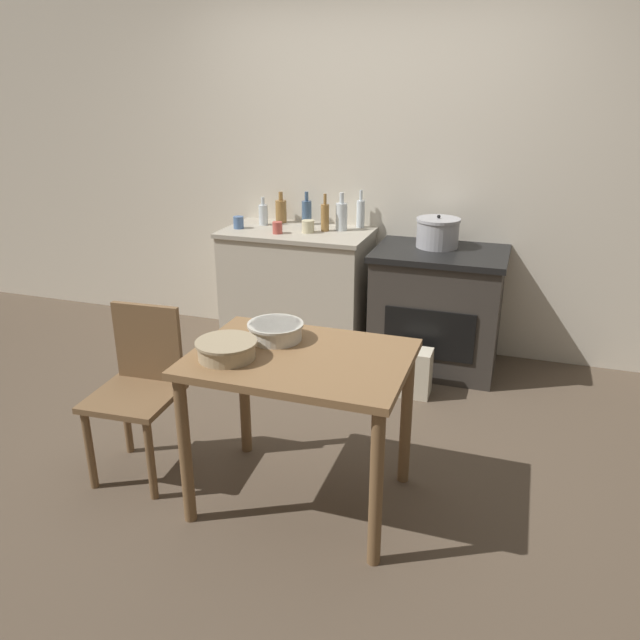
{
  "coord_description": "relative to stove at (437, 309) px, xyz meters",
  "views": [
    {
      "loc": [
        1.09,
        -2.85,
        1.88
      ],
      "look_at": [
        0.0,
        0.37,
        0.58
      ],
      "focal_mm": 35.0,
      "sensor_mm": 36.0,
      "label": 1
    }
  ],
  "objects": [
    {
      "name": "ground_plane",
      "position": [
        -0.56,
        -1.23,
        -0.42
      ],
      "size": [
        14.0,
        14.0,
        0.0
      ],
      "primitive_type": "plane",
      "color": "brown"
    },
    {
      "name": "wall_back",
      "position": [
        -0.56,
        0.35,
        0.86
      ],
      "size": [
        8.0,
        0.07,
        2.55
      ],
      "color": "beige",
      "rests_on": "ground_plane"
    },
    {
      "name": "counter_cabinet",
      "position": [
        -1.03,
        0.02,
        0.03
      ],
      "size": [
        1.05,
        0.62,
        0.89
      ],
      "color": "beige",
      "rests_on": "ground_plane"
    },
    {
      "name": "stove",
      "position": [
        0.0,
        0.0,
        0.0
      ],
      "size": [
        0.88,
        0.67,
        0.83
      ],
      "color": "#38332D",
      "rests_on": "ground_plane"
    },
    {
      "name": "work_table",
      "position": [
        -0.36,
        -1.74,
        0.22
      ],
      "size": [
        0.96,
        0.71,
        0.76
      ],
      "color": "olive",
      "rests_on": "ground_plane"
    },
    {
      "name": "chair",
      "position": [
        -1.21,
        -1.74,
        0.05
      ],
      "size": [
        0.42,
        0.42,
        0.86
      ],
      "rotation": [
        0.0,
        0.0,
        0.06
      ],
      "color": "brown",
      "rests_on": "ground_plane"
    },
    {
      "name": "flour_sack",
      "position": [
        -0.06,
        -0.5,
        -0.27
      ],
      "size": [
        0.24,
        0.17,
        0.31
      ],
      "primitive_type": "cube",
      "color": "beige",
      "rests_on": "ground_plane"
    },
    {
      "name": "stock_pot",
      "position": [
        -0.04,
        0.08,
        0.51
      ],
      "size": [
        0.29,
        0.29,
        0.22
      ],
      "color": "#A8A8AD",
      "rests_on": "stove"
    },
    {
      "name": "mixing_bowl_large",
      "position": [
        -0.53,
        -1.61,
        0.38
      ],
      "size": [
        0.26,
        0.26,
        0.08
      ],
      "color": "silver",
      "rests_on": "work_table"
    },
    {
      "name": "mixing_bowl_small",
      "position": [
        -0.65,
        -1.87,
        0.38
      ],
      "size": [
        0.27,
        0.27,
        0.08
      ],
      "color": "tan",
      "rests_on": "work_table"
    },
    {
      "name": "bottle_far_left",
      "position": [
        -0.83,
        0.06,
        0.57
      ],
      "size": [
        0.06,
        0.06,
        0.26
      ],
      "color": "olive",
      "rests_on": "counter_cabinet"
    },
    {
      "name": "bottle_left",
      "position": [
        -0.73,
        0.12,
        0.58
      ],
      "size": [
        0.08,
        0.08,
        0.27
      ],
      "color": "silver",
      "rests_on": "counter_cabinet"
    },
    {
      "name": "bottle_mid_left",
      "position": [
        -1.33,
        0.1,
        0.55
      ],
      "size": [
        0.07,
        0.07,
        0.21
      ],
      "color": "silver",
      "rests_on": "counter_cabinet"
    },
    {
      "name": "bottle_center_left",
      "position": [
        -1.24,
        0.23,
        0.56
      ],
      "size": [
        0.08,
        0.08,
        0.23
      ],
      "color": "olive",
      "rests_on": "counter_cabinet"
    },
    {
      "name": "bottle_center",
      "position": [
        -1.03,
        0.22,
        0.57
      ],
      "size": [
        0.07,
        0.07,
        0.24
      ],
      "color": "#3D5675",
      "rests_on": "counter_cabinet"
    },
    {
      "name": "bottle_center_right",
      "position": [
        -0.63,
        0.25,
        0.58
      ],
      "size": [
        0.06,
        0.06,
        0.27
      ],
      "color": "silver",
      "rests_on": "counter_cabinet"
    },
    {
      "name": "cup_mid_right",
      "position": [
        -1.45,
        -0.06,
        0.52
      ],
      "size": [
        0.07,
        0.07,
        0.09
      ],
      "primitive_type": "cylinder",
      "color": "#4C6B99",
      "rests_on": "counter_cabinet"
    },
    {
      "name": "cup_right",
      "position": [
        -1.12,
        -0.12,
        0.51
      ],
      "size": [
        0.07,
        0.07,
        0.08
      ],
      "primitive_type": "cylinder",
      "color": "#B74C42",
      "rests_on": "counter_cabinet"
    },
    {
      "name": "cup_far_right",
      "position": [
        -0.93,
        -0.03,
        0.52
      ],
      "size": [
        0.09,
        0.09,
        0.09
      ],
      "primitive_type": "cylinder",
      "color": "beige",
      "rests_on": "counter_cabinet"
    }
  ]
}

